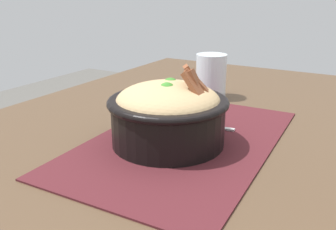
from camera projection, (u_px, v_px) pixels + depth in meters
table at (195, 173)px, 0.65m from camera, size 1.35×0.91×0.73m
placemat at (184, 140)px, 0.63m from camera, size 0.48×0.30×0.00m
bowl at (168, 112)px, 0.60m from camera, size 0.21×0.21×0.13m
fork at (198, 125)px, 0.70m from camera, size 0.03×0.13×0.00m
drinking_glass at (211, 79)px, 0.87m from camera, size 0.07×0.07×0.11m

